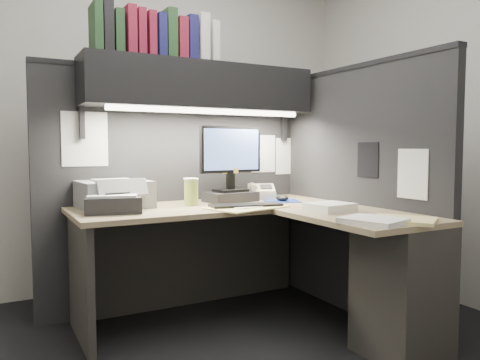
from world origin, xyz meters
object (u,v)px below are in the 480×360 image
Objects in this scene: telephone at (261,193)px; notebook_stack at (113,204)px; monitor at (231,172)px; desk at (303,263)px; coffee_cup at (191,193)px; printer at (114,194)px; keyboard at (246,206)px; overhead_shelf at (201,87)px.

notebook_stack is (-1.10, -0.21, 0.00)m from telephone.
desk is at bearing -86.60° from monitor.
coffee_cup is 0.40× the size of printer.
printer reaches higher than notebook_stack.
telephone reaches higher than keyboard.
keyboard is 0.50m from telephone.
telephone is at bearing -4.79° from printer.
telephone is at bearing 12.17° from coffee_cup.
printer is 0.22m from notebook_stack.
overhead_shelf is 3.05× the size of monitor.
desk is 3.34× the size of monitor.
telephone reaches higher than desk.
overhead_shelf is 0.60m from monitor.
printer is at bearing 160.25° from keyboard.
desk is 3.85× the size of keyboard.
overhead_shelf is 5.09× the size of notebook_stack.
monitor is at bearing 13.15° from coffee_cup.
coffee_cup is (-0.32, -0.08, -0.12)m from monitor.
coffee_cup reaches higher than keyboard.
monitor is at bearing 87.49° from keyboard.
monitor is at bearing 10.52° from notebook_stack.
monitor is 0.38m from keyboard.
printer is 1.35× the size of notebook_stack.
overhead_shelf reaches higher than printer.
notebook_stack is at bearing -171.17° from coffee_cup.
telephone is (0.33, 0.37, 0.03)m from keyboard.
overhead_shelf reaches higher than desk.
telephone is 0.52× the size of printer.
notebook_stack is (-0.51, -0.08, -0.04)m from coffee_cup.
overhead_shelf is 3.78× the size of printer.
printer is at bearing 140.31° from desk.
desk is at bearing -54.63° from keyboard.
monitor is at bearing -143.52° from telephone.
overhead_shelf reaches higher than monitor.
coffee_cup reaches higher than notebook_stack.
desk is 0.84m from monitor.
desk is 10.35× the size of coffee_cup.
printer is (-0.77, 0.06, -0.12)m from monitor.
keyboard is 0.78m from notebook_stack.
coffee_cup is 0.47m from printer.
overhead_shelf is at bearing 151.61° from monitor.
printer is at bearing 169.28° from monitor.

